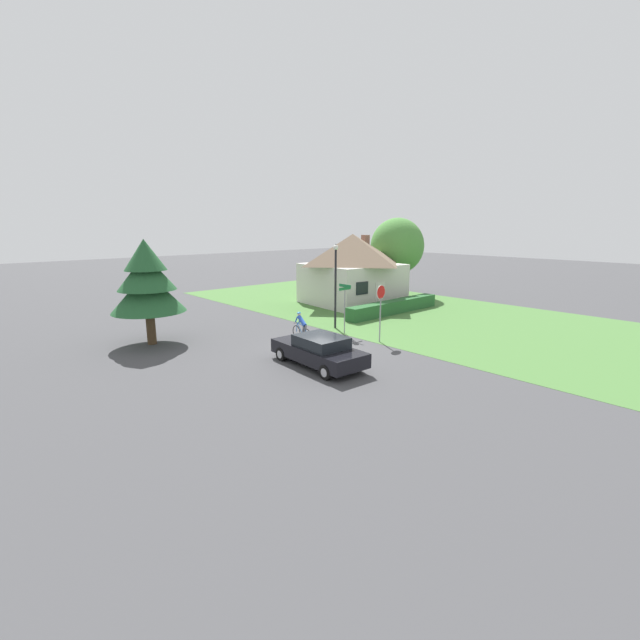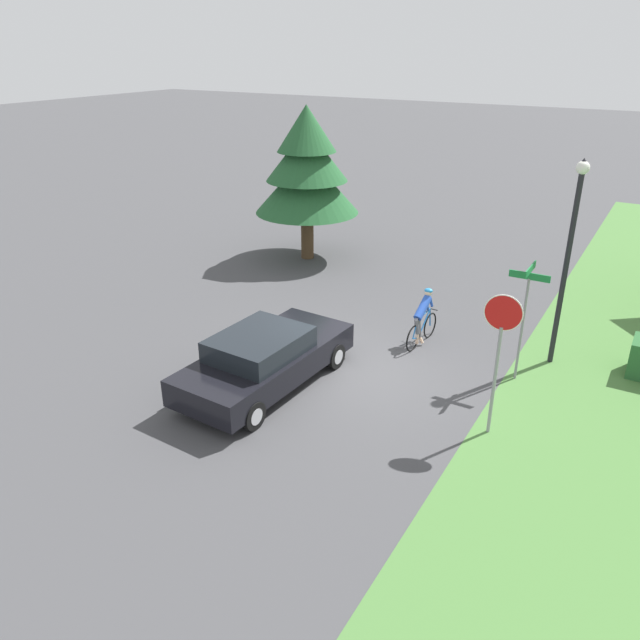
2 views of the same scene
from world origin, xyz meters
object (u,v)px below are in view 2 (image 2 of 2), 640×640
object	(u,v)px
street_name_sign	(526,303)
conifer_tall_near	(307,168)
cyclist	(422,319)
stop_sign	(500,338)
street_lamp	(570,245)
sedan_left_lane	(265,359)

from	to	relation	value
street_name_sign	conifer_tall_near	xyz separation A→B (m)	(-8.95, 5.22, 1.33)
cyclist	stop_sign	bearing A→B (deg)	-133.99
cyclist	street_lamp	xyz separation A→B (m)	(3.18, 0.68, 2.32)
sedan_left_lane	stop_sign	distance (m)	5.27
sedan_left_lane	street_name_sign	bearing A→B (deg)	-53.29
stop_sign	street_name_sign	xyz separation A→B (m)	(-0.10, 2.50, -0.20)
cyclist	stop_sign	distance (m)	4.40
cyclist	street_name_sign	bearing A→B (deg)	-98.55
street_name_sign	conifer_tall_near	world-z (taller)	conifer_tall_near
street_name_sign	conifer_tall_near	size ratio (longest dim) A/B	0.52
street_lamp	conifer_tall_near	bearing A→B (deg)	157.57
street_name_sign	stop_sign	bearing A→B (deg)	-87.78
sedan_left_lane	street_lamp	bearing A→B (deg)	-46.88
street_lamp	cyclist	bearing A→B (deg)	-168.00
sedan_left_lane	conifer_tall_near	xyz separation A→B (m)	(-4.03, 8.48, 2.58)
sedan_left_lane	stop_sign	world-z (taller)	stop_sign
cyclist	street_name_sign	xyz separation A→B (m)	(2.64, -0.63, 1.23)
cyclist	stop_sign	xyz separation A→B (m)	(2.73, -3.14, 1.43)
sedan_left_lane	street_name_sign	size ratio (longest dim) A/B	1.68
sedan_left_lane	street_lamp	size ratio (longest dim) A/B	0.95
street_name_sign	cyclist	bearing A→B (deg)	166.53
cyclist	conifer_tall_near	size ratio (longest dim) A/B	0.31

